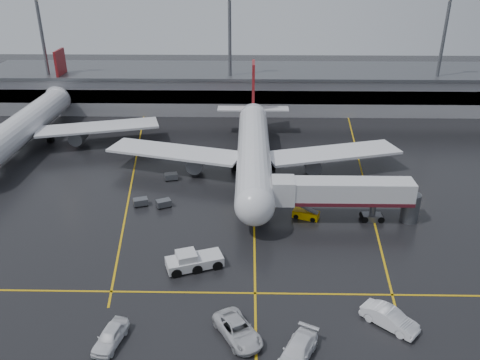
{
  "coord_description": "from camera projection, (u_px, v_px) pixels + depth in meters",
  "views": [
    {
      "loc": [
        -0.83,
        -64.12,
        33.25
      ],
      "look_at": [
        -2.0,
        -2.0,
        4.0
      ],
      "focal_mm": 36.53,
      "sensor_mm": 36.0,
      "label": 1
    }
  ],
  "objects": [
    {
      "name": "light_mast_right",
      "position": [
        442.0,
        49.0,
        103.3
      ],
      "size": [
        3.0,
        1.2,
        25.45
      ],
      "color": "#595B60",
      "rests_on": "ground"
    },
    {
      "name": "apron_line_right",
      "position": [
        362.0,
        172.0,
        80.89
      ],
      "size": [
        7.57,
        69.64,
        0.02
      ],
      "primitive_type": "cube",
      "rotation": [
        0.0,
        0.0,
        -0.1
      ],
      "color": "gold",
      "rests_on": "ground"
    },
    {
      "name": "light_mast_left",
      "position": [
        44.0,
        47.0,
        104.75
      ],
      "size": [
        3.0,
        1.2,
        25.45
      ],
      "color": "#595B60",
      "rests_on": "ground"
    },
    {
      "name": "main_airliner",
      "position": [
        254.0,
        148.0,
        79.13
      ],
      "size": [
        48.8,
        45.6,
        14.1
      ],
      "color": "silver",
      "rests_on": "ground"
    },
    {
      "name": "ground",
      "position": [
        254.0,
        199.0,
        72.15
      ],
      "size": [
        220.0,
        220.0,
        0.0
      ],
      "primitive_type": "plane",
      "color": "black",
      "rests_on": "ground"
    },
    {
      "name": "apron_line_centre",
      "position": [
        254.0,
        199.0,
        72.15
      ],
      "size": [
        0.25,
        90.0,
        0.02
      ],
      "primitive_type": "cube",
      "color": "gold",
      "rests_on": "ground"
    },
    {
      "name": "second_airliner",
      "position": [
        28.0,
        123.0,
        90.7
      ],
      "size": [
        48.8,
        45.6,
        14.1
      ],
      "color": "silver",
      "rests_on": "ground"
    },
    {
      "name": "apron_line_stop",
      "position": [
        255.0,
        293.0,
        52.25
      ],
      "size": [
        60.0,
        0.25,
        0.02
      ],
      "primitive_type": "cube",
      "color": "gold",
      "rests_on": "ground"
    },
    {
      "name": "light_mast_mid",
      "position": [
        230.0,
        48.0,
        104.07
      ],
      "size": [
        3.0,
        1.2,
        25.45
      ],
      "color": "#595B60",
      "rests_on": "ground"
    },
    {
      "name": "jet_bridge",
      "position": [
        344.0,
        194.0,
        64.85
      ],
      "size": [
        19.9,
        3.4,
        6.05
      ],
      "color": "silver",
      "rests_on": "ground"
    },
    {
      "name": "terminal",
      "position": [
        253.0,
        88.0,
        113.67
      ],
      "size": [
        122.0,
        19.0,
        8.6
      ],
      "color": "gray",
      "rests_on": "ground"
    },
    {
      "name": "pushback_tractor",
      "position": [
        193.0,
        261.0,
        56.08
      ],
      "size": [
        6.92,
        4.6,
        2.3
      ],
      "color": "silver",
      "rests_on": "ground"
    },
    {
      "name": "service_van_c",
      "position": [
        390.0,
        318.0,
        47.35
      ],
      "size": [
        5.49,
        5.26,
        1.86
      ],
      "primitive_type": "imported",
      "rotation": [
        0.0,
        0.0,
        0.83
      ],
      "color": "white",
      "rests_on": "ground"
    },
    {
      "name": "belt_loader",
      "position": [
        306.0,
        214.0,
        66.77
      ],
      "size": [
        3.81,
        2.66,
        2.22
      ],
      "color": "#E1A701",
      "rests_on": "ground"
    },
    {
      "name": "service_van_a",
      "position": [
        238.0,
        330.0,
        45.98
      ],
      "size": [
        5.47,
        6.68,
        1.69
      ],
      "primitive_type": "imported",
      "rotation": [
        0.0,
        0.0,
        0.52
      ],
      "color": "silver",
      "rests_on": "ground"
    },
    {
      "name": "service_van_b",
      "position": [
        298.0,
        351.0,
        43.61
      ],
      "size": [
        4.7,
        6.23,
        1.68
      ],
      "primitive_type": "imported",
      "rotation": [
        0.0,
        0.0,
        -0.47
      ],
      "color": "white",
      "rests_on": "ground"
    },
    {
      "name": "baggage_cart_b",
      "position": [
        141.0,
        202.0,
        69.97
      ],
      "size": [
        2.32,
        1.89,
        1.12
      ],
      "color": "#595B60",
      "rests_on": "ground"
    },
    {
      "name": "baggage_cart_a",
      "position": [
        164.0,
        203.0,
        69.59
      ],
      "size": [
        2.37,
        2.05,
        1.12
      ],
      "color": "#595B60",
      "rests_on": "ground"
    },
    {
      "name": "service_van_d",
      "position": [
        110.0,
        336.0,
        45.26
      ],
      "size": [
        2.96,
        5.18,
        1.66
      ],
      "primitive_type": "imported",
      "rotation": [
        0.0,
        0.0,
        -0.22
      ],
      "color": "white",
      "rests_on": "ground"
    },
    {
      "name": "baggage_cart_c",
      "position": [
        171.0,
        176.0,
        77.85
      ],
      "size": [
        2.26,
        1.75,
        1.12
      ],
      "color": "#595B60",
      "rests_on": "ground"
    },
    {
      "name": "apron_line_left",
      "position": [
        134.0,
        170.0,
        81.53
      ],
      "size": [
        9.99,
        69.35,
        0.02
      ],
      "primitive_type": "cube",
      "rotation": [
        0.0,
        0.0,
        0.14
      ],
      "color": "gold",
      "rests_on": "ground"
    }
  ]
}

